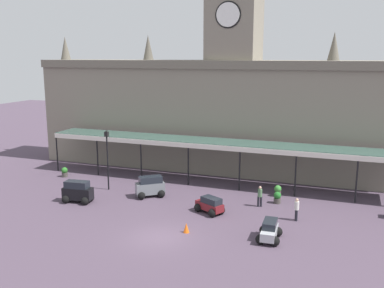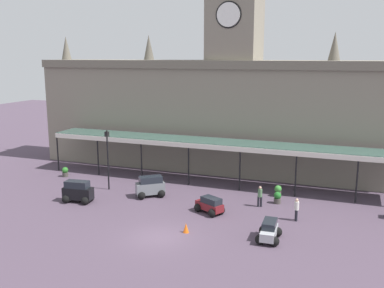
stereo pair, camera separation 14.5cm
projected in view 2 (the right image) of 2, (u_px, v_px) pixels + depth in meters
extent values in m
plane|color=#4E3E4F|center=(159.00, 237.00, 28.48)|extent=(140.00, 140.00, 0.00)
cube|color=gray|center=(233.00, 116.00, 44.11)|extent=(41.79, 5.64, 11.27)
cube|color=#6C6558|center=(226.00, 65.00, 40.33)|extent=(41.79, 0.30, 0.80)
cube|color=gray|center=(235.00, 25.00, 42.31)|extent=(4.80, 4.80, 6.70)
cylinder|color=white|center=(228.00, 15.00, 39.89)|extent=(2.20, 0.12, 2.20)
cylinder|color=black|center=(229.00, 15.00, 39.93)|extent=(2.46, 0.06, 2.46)
cone|color=#5F594E|center=(66.00, 48.00, 49.56)|extent=(1.10, 1.10, 2.60)
cone|color=#5F594E|center=(149.00, 47.00, 45.95)|extent=(1.10, 1.10, 2.60)
cone|color=#5F594E|center=(335.00, 46.00, 39.49)|extent=(1.10, 1.10, 2.60)
cube|color=#38564C|center=(219.00, 142.00, 39.84)|extent=(33.81, 3.20, 0.16)
cube|color=silver|center=(213.00, 147.00, 38.41)|extent=(33.81, 0.12, 0.44)
cylinder|color=black|center=(58.00, 152.00, 44.72)|extent=(0.14, 0.14, 3.85)
cylinder|color=black|center=(98.00, 156.00, 43.06)|extent=(0.14, 0.14, 3.85)
cylinder|color=black|center=(141.00, 160.00, 41.40)|extent=(0.14, 0.14, 3.85)
cylinder|color=black|center=(189.00, 164.00, 39.74)|extent=(0.14, 0.14, 3.85)
cylinder|color=black|center=(240.00, 169.00, 38.08)|extent=(0.14, 0.14, 3.85)
cylinder|color=black|center=(296.00, 174.00, 36.42)|extent=(0.14, 0.14, 3.85)
cylinder|color=black|center=(357.00, 180.00, 34.76)|extent=(0.14, 0.14, 3.85)
cube|color=black|center=(78.00, 193.00, 35.20)|extent=(2.50, 1.23, 0.95)
cube|color=#1E232B|center=(77.00, 184.00, 35.06)|extent=(1.99, 1.12, 0.55)
sphere|color=black|center=(91.00, 197.00, 35.54)|extent=(0.64, 0.64, 0.64)
sphere|color=black|center=(85.00, 201.00, 34.63)|extent=(0.64, 0.64, 0.64)
sphere|color=black|center=(72.00, 196.00, 35.93)|extent=(0.64, 0.64, 0.64)
sphere|color=black|center=(66.00, 199.00, 35.03)|extent=(0.64, 0.64, 0.64)
cube|color=maroon|center=(209.00, 206.00, 32.79)|extent=(2.41, 1.84, 0.55)
cube|color=#1E232B|center=(211.00, 200.00, 32.55)|extent=(1.76, 1.45, 0.45)
sphere|color=black|center=(198.00, 208.00, 33.11)|extent=(0.64, 0.64, 0.64)
sphere|color=black|center=(207.00, 205.00, 33.70)|extent=(0.64, 0.64, 0.64)
sphere|color=black|center=(212.00, 213.00, 31.98)|extent=(0.64, 0.64, 0.64)
sphere|color=black|center=(221.00, 210.00, 32.57)|extent=(0.64, 0.64, 0.64)
cube|color=slate|center=(150.00, 188.00, 36.53)|extent=(2.47, 2.24, 0.95)
cube|color=#1E232B|center=(151.00, 180.00, 36.40)|extent=(2.05, 1.89, 0.55)
sphere|color=black|center=(142.00, 196.00, 35.92)|extent=(0.64, 0.64, 0.64)
sphere|color=black|center=(139.00, 192.00, 36.80)|extent=(0.64, 0.64, 0.64)
sphere|color=black|center=(161.00, 194.00, 36.44)|extent=(0.64, 0.64, 0.64)
sphere|color=black|center=(159.00, 190.00, 37.32)|extent=(0.64, 0.64, 0.64)
cube|color=#B2B5BA|center=(269.00, 232.00, 27.91)|extent=(1.00, 2.29, 0.55)
cube|color=#1E232B|center=(270.00, 224.00, 27.99)|extent=(0.90, 1.58, 0.45)
sphere|color=black|center=(274.00, 241.00, 27.09)|extent=(0.64, 0.64, 0.64)
sphere|color=black|center=(260.00, 239.00, 27.37)|extent=(0.64, 0.64, 0.64)
sphere|color=black|center=(277.00, 232.00, 28.54)|extent=(0.64, 0.64, 0.64)
sphere|color=black|center=(264.00, 230.00, 28.81)|extent=(0.64, 0.64, 0.64)
cylinder|color=black|center=(296.00, 215.00, 31.39)|extent=(0.17, 0.17, 0.82)
cylinder|color=black|center=(296.00, 216.00, 31.17)|extent=(0.17, 0.17, 0.82)
cylinder|color=silver|center=(297.00, 206.00, 31.14)|extent=(0.34, 0.34, 0.62)
sphere|color=tan|center=(297.00, 200.00, 31.05)|extent=(0.23, 0.23, 0.23)
cylinder|color=black|center=(258.00, 202.00, 34.17)|extent=(0.17, 0.17, 0.82)
cylinder|color=black|center=(261.00, 202.00, 34.19)|extent=(0.17, 0.17, 0.82)
cylinder|color=#4C724C|center=(260.00, 193.00, 34.04)|extent=(0.34, 0.34, 0.62)
sphere|color=tan|center=(260.00, 188.00, 33.95)|extent=(0.23, 0.23, 0.23)
cylinder|color=black|center=(108.00, 163.00, 38.19)|extent=(0.13, 0.13, 4.80)
cube|color=black|center=(107.00, 134.00, 37.67)|extent=(0.30, 0.30, 0.44)
sphere|color=black|center=(107.00, 131.00, 37.61)|extent=(0.14, 0.14, 0.14)
cone|color=orange|center=(186.00, 228.00, 29.18)|extent=(0.40, 0.40, 0.67)
cylinder|color=#47423D|center=(277.00, 201.00, 34.99)|extent=(0.56, 0.56, 0.42)
sphere|color=#206523|center=(278.00, 195.00, 34.90)|extent=(0.60, 0.60, 0.60)
cylinder|color=#47423D|center=(65.00, 175.00, 42.71)|extent=(0.56, 0.56, 0.42)
sphere|color=#2B7026|center=(65.00, 170.00, 42.62)|extent=(0.60, 0.60, 0.60)
cylinder|color=#47423D|center=(278.00, 194.00, 36.72)|extent=(0.56, 0.56, 0.42)
sphere|color=#3B8A35|center=(278.00, 189.00, 36.63)|extent=(0.60, 0.60, 0.60)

